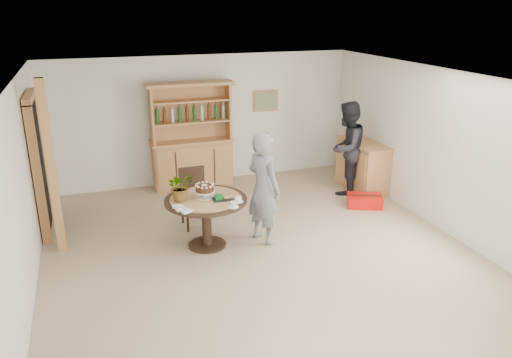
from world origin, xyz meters
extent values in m
plane|color=tan|center=(0.00, 0.00, 0.00)|extent=(7.00, 7.00, 0.00)
cube|color=white|center=(0.00, 3.50, 1.25)|extent=(6.00, 0.04, 2.50)
cube|color=white|center=(0.00, -3.50, 1.25)|extent=(6.00, 0.04, 2.50)
cube|color=white|center=(-3.00, 0.00, 1.25)|extent=(0.04, 7.00, 2.50)
cube|color=white|center=(3.00, 0.00, 1.25)|extent=(0.04, 7.00, 2.50)
cube|color=white|center=(0.00, 0.00, 2.50)|extent=(6.00, 7.00, 0.04)
cube|color=tan|center=(1.30, 3.47, 1.55)|extent=(0.52, 0.03, 0.42)
cube|color=#59724C|center=(1.30, 3.45, 1.55)|extent=(0.44, 0.02, 0.34)
cube|color=black|center=(-2.94, 2.00, 1.05)|extent=(0.10, 0.90, 2.10)
cube|color=#B27C4B|center=(-2.92, 1.50, 1.05)|extent=(0.12, 0.10, 2.10)
cube|color=#B27C4B|center=(-2.92, 2.50, 1.05)|extent=(0.12, 0.10, 2.10)
cube|color=#B27C4B|center=(-2.92, 2.00, 2.13)|extent=(0.12, 1.10, 0.10)
cube|color=tan|center=(-2.70, 1.20, 1.25)|extent=(0.12, 0.12, 2.50)
cube|color=#B27C4B|center=(-0.30, 3.24, 0.45)|extent=(1.50, 0.50, 0.90)
cube|color=tan|center=(-0.30, 3.24, 0.92)|extent=(1.56, 0.54, 0.04)
cube|color=#B27C4B|center=(-0.30, 3.34, 1.47)|extent=(1.50, 0.04, 1.06)
cube|color=#B27C4B|center=(-1.03, 3.19, 1.47)|extent=(0.04, 0.34, 1.06)
cube|color=#B27C4B|center=(0.43, 3.19, 1.47)|extent=(0.04, 0.34, 1.06)
cube|color=tan|center=(-0.30, 3.19, 1.30)|extent=(1.44, 0.32, 0.03)
cube|color=tan|center=(-0.30, 3.19, 1.70)|extent=(1.44, 0.32, 0.03)
cube|color=#B27C4B|center=(-0.30, 3.19, 2.01)|extent=(1.62, 0.40, 0.06)
cylinder|color=#194C1E|center=(-0.86, 3.19, 1.46)|extent=(0.07, 0.07, 0.28)
cylinder|color=#4C2D14|center=(-0.70, 3.19, 1.46)|extent=(0.07, 0.07, 0.28)
cylinder|color=#B2BFB2|center=(-0.54, 3.19, 1.46)|extent=(0.07, 0.07, 0.28)
cylinder|color=#194C1E|center=(-0.38, 3.19, 1.46)|extent=(0.07, 0.07, 0.28)
cylinder|color=#4C2D14|center=(-0.22, 3.19, 1.46)|extent=(0.07, 0.07, 0.28)
cylinder|color=#B2BFB2|center=(-0.06, 3.19, 1.46)|extent=(0.07, 0.07, 0.28)
cylinder|color=#194C1E|center=(0.10, 3.19, 1.46)|extent=(0.07, 0.07, 0.28)
cylinder|color=#4C2D14|center=(0.26, 3.19, 1.46)|extent=(0.07, 0.07, 0.28)
cube|color=#B27C4B|center=(2.74, 2.00, 0.45)|extent=(0.50, 1.20, 0.90)
cube|color=tan|center=(2.74, 2.00, 0.92)|extent=(0.54, 1.26, 0.04)
cylinder|color=black|center=(-0.66, 0.62, 0.73)|extent=(1.20, 1.20, 0.04)
cylinder|color=black|center=(-0.66, 0.62, 0.36)|extent=(0.14, 0.14, 0.70)
cylinder|color=black|center=(-0.66, 0.62, 0.01)|extent=(0.56, 0.56, 0.03)
cylinder|color=tan|center=(-0.66, 0.62, 0.76)|extent=(1.04, 1.04, 0.01)
cube|color=black|center=(-0.66, 1.37, 0.45)|extent=(0.43, 0.43, 0.04)
cube|color=black|center=(-0.67, 1.56, 0.70)|extent=(0.42, 0.04, 0.46)
cube|color=black|center=(-0.67, 1.56, 0.92)|extent=(0.42, 0.05, 0.05)
cube|color=black|center=(-0.83, 1.18, 0.22)|extent=(0.03, 0.04, 0.44)
cube|color=black|center=(-0.48, 1.20, 0.22)|extent=(0.04, 0.04, 0.44)
cube|color=black|center=(-0.85, 1.54, 0.22)|extent=(0.03, 0.04, 0.44)
cube|color=black|center=(-0.49, 1.56, 0.22)|extent=(0.03, 0.04, 0.44)
cylinder|color=white|center=(-0.66, 0.67, 0.77)|extent=(0.28, 0.28, 0.01)
cylinder|color=white|center=(-0.66, 0.67, 0.81)|extent=(0.05, 0.05, 0.08)
cylinder|color=white|center=(-0.66, 0.67, 0.85)|extent=(0.30, 0.30, 0.01)
cylinder|color=#412812|center=(-0.66, 0.67, 0.90)|extent=(0.26, 0.26, 0.09)
cylinder|color=white|center=(-0.66, 0.67, 0.95)|extent=(0.08, 0.08, 0.01)
sphere|color=white|center=(-0.54, 0.67, 0.95)|extent=(0.04, 0.04, 0.04)
sphere|color=white|center=(-0.56, 0.73, 0.95)|extent=(0.04, 0.04, 0.04)
sphere|color=white|center=(-0.60, 0.77, 0.95)|extent=(0.04, 0.04, 0.04)
sphere|color=white|center=(-0.66, 0.79, 0.95)|extent=(0.04, 0.04, 0.04)
sphere|color=white|center=(-0.72, 0.77, 0.95)|extent=(0.04, 0.04, 0.04)
sphere|color=white|center=(-0.76, 0.73, 0.95)|extent=(0.04, 0.04, 0.04)
sphere|color=white|center=(-0.78, 0.67, 0.95)|extent=(0.04, 0.04, 0.04)
sphere|color=white|center=(-0.76, 0.61, 0.95)|extent=(0.04, 0.04, 0.04)
sphere|color=white|center=(-0.72, 0.57, 0.95)|extent=(0.04, 0.04, 0.04)
sphere|color=white|center=(-0.66, 0.55, 0.95)|extent=(0.04, 0.04, 0.04)
sphere|color=white|center=(-0.60, 0.57, 0.95)|extent=(0.04, 0.04, 0.04)
sphere|color=white|center=(-0.56, 0.61, 0.95)|extent=(0.04, 0.04, 0.04)
imported|color=#3F7233|center=(-1.01, 0.67, 0.97)|extent=(0.47, 0.44, 0.42)
cube|color=black|center=(-0.44, 0.50, 0.77)|extent=(0.30, 0.20, 0.01)
cube|color=#0C6E1F|center=(-0.50, 0.50, 0.80)|extent=(0.10, 0.10, 0.06)
cube|color=#0C6E1F|center=(-0.50, 0.50, 0.83)|extent=(0.11, 0.02, 0.01)
cylinder|color=white|center=(-0.26, 0.34, 0.76)|extent=(0.15, 0.15, 0.01)
imported|color=white|center=(-0.26, 0.34, 0.81)|extent=(0.10, 0.10, 0.08)
cylinder|color=white|center=(-0.38, 0.17, 0.76)|extent=(0.15, 0.15, 0.01)
imported|color=white|center=(-0.38, 0.17, 0.81)|extent=(0.08, 0.08, 0.07)
cube|color=white|center=(-1.11, 0.42, 0.78)|extent=(0.14, 0.08, 0.03)
cube|color=white|center=(-1.08, 0.30, 0.78)|extent=(0.16, 0.11, 0.03)
cube|color=white|center=(-1.02, 0.20, 0.78)|extent=(0.16, 0.14, 0.03)
imported|color=slate|center=(0.19, 0.52, 0.85)|extent=(0.61, 0.73, 1.69)
imported|color=black|center=(2.34, 1.94, 0.87)|extent=(1.07, 1.02, 1.75)
cube|color=red|center=(2.35, 1.20, 0.10)|extent=(0.71, 0.61, 0.20)
cube|color=black|center=(2.35, 1.20, 0.20)|extent=(0.53, 0.26, 0.01)
camera|label=1|loc=(-2.16, -5.93, 3.42)|focal=35.00mm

